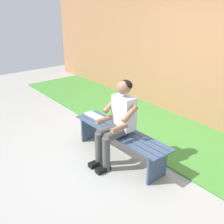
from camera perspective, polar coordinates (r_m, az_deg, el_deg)
name	(u,v)px	position (r m, az deg, el deg)	size (l,w,h in m)	color
ground_plane	(31,149)	(4.71, -16.94, -7.59)	(10.00, 7.00, 0.04)	#9E9E99
grass_strip	(171,133)	(5.07, 12.50, -4.33)	(9.00, 1.78, 0.03)	#478C38
brick_wall	(185,53)	(5.60, 15.38, 12.08)	(9.50, 0.24, 2.62)	#B27A51
bench_near	(120,137)	(4.11, 1.64, -5.34)	(1.78, 0.46, 0.45)	#384C6B
person_seated	(118,120)	(3.85, 1.19, -1.64)	(0.50, 0.69, 1.26)	silver
apple	(100,121)	(4.30, -2.67, -1.83)	(0.08, 0.08, 0.08)	#72B738
book_open	(95,116)	(4.54, -3.70, -0.88)	(0.42, 0.17, 0.02)	white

